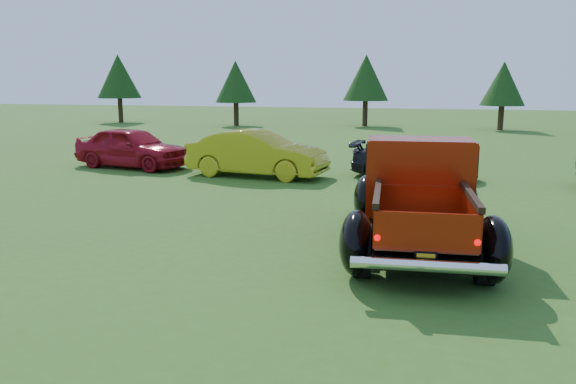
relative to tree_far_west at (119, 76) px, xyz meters
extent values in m
plane|color=#375719|center=(22.00, -30.00, -3.52)|extent=(120.00, 120.00, 0.00)
cylinder|color=#332114|center=(0.00, 0.00, -2.58)|extent=(0.36, 0.36, 1.87)
cone|color=black|center=(0.00, 0.00, 0.02)|extent=(3.33, 3.33, 3.33)
cylinder|color=#332114|center=(10.00, -1.00, -2.69)|extent=(0.36, 0.36, 1.66)
cone|color=black|center=(10.00, -1.00, -0.39)|extent=(2.94, 2.94, 2.94)
cylinder|color=#332114|center=(19.00, 1.00, -2.62)|extent=(0.36, 0.36, 1.80)
cone|color=black|center=(19.00, 1.00, -0.12)|extent=(3.20, 3.20, 3.20)
cylinder|color=#332114|center=(28.00, 0.00, -2.73)|extent=(0.36, 0.36, 1.58)
cone|color=black|center=(28.00, 0.00, -0.53)|extent=(2.82, 2.82, 2.82)
cylinder|color=black|center=(23.22, -30.65, -3.08)|extent=(0.34, 0.89, 0.87)
cylinder|color=black|center=(25.06, -30.49, -3.08)|extent=(0.34, 0.89, 0.87)
cylinder|color=black|center=(22.92, -27.19, -3.08)|extent=(0.34, 0.89, 0.87)
cylinder|color=black|center=(24.76, -27.03, -3.08)|extent=(0.34, 0.89, 0.87)
cube|color=black|center=(23.99, -28.79, -3.03)|extent=(1.96, 5.22, 0.22)
cube|color=maroon|center=(23.83, -27.00, -2.58)|extent=(1.98, 1.78, 0.67)
cube|color=silver|center=(23.76, -26.17, -2.60)|extent=(1.74, 0.22, 0.54)
cube|color=maroon|center=(23.95, -28.41, -2.22)|extent=(2.04, 1.41, 1.41)
cube|color=black|center=(23.95, -28.41, -1.83)|extent=(2.07, 1.31, 0.54)
cube|color=maroon|center=(23.95, -28.41, -1.54)|extent=(1.94, 1.30, 0.09)
cube|color=brown|center=(24.10, -30.14, -2.85)|extent=(1.65, 2.29, 0.05)
cube|color=maroon|center=(23.37, -30.20, -2.56)|extent=(0.24, 2.17, 0.57)
cube|color=maroon|center=(24.83, -30.08, -2.56)|extent=(0.24, 2.17, 0.57)
cube|color=maroon|center=(24.01, -29.06, -2.56)|extent=(1.47, 0.18, 0.57)
cube|color=maroon|center=(24.20, -31.22, -2.56)|extent=(1.47, 0.19, 0.57)
cube|color=black|center=(23.37, -30.20, -2.23)|extent=(0.29, 2.17, 0.10)
cube|color=black|center=(24.83, -30.08, -2.23)|extent=(0.29, 2.17, 0.10)
ellipsoid|color=black|center=(23.11, -30.66, -2.95)|extent=(0.60, 1.19, 0.96)
ellipsoid|color=black|center=(25.17, -30.48, -2.95)|extent=(0.60, 1.19, 0.96)
ellipsoid|color=black|center=(22.81, -27.20, -2.95)|extent=(0.60, 1.19, 0.96)
ellipsoid|color=black|center=(24.87, -27.02, -2.95)|extent=(0.60, 1.19, 0.96)
cube|color=black|center=(22.96, -28.93, -3.16)|extent=(0.54, 2.30, 0.07)
cube|color=black|center=(25.02, -28.75, -3.16)|extent=(0.54, 2.30, 0.07)
cylinder|color=silver|center=(24.22, -31.49, -2.98)|extent=(2.13, 0.36, 0.17)
cube|color=black|center=(24.20, -31.27, -2.92)|extent=(0.33, 0.05, 0.16)
cube|color=gold|center=(24.20, -31.28, -2.92)|extent=(0.26, 0.03, 0.11)
sphere|color=#CC0505|center=(23.51, -31.31, -2.67)|extent=(0.10, 0.10, 0.10)
sphere|color=#CC0505|center=(24.89, -31.19, -2.67)|extent=(0.10, 0.10, 0.10)
imported|color=maroon|center=(13.50, -21.12, -2.78)|extent=(4.60, 2.50, 1.48)
imported|color=#A89D16|center=(18.50, -21.78, -2.76)|extent=(4.73, 2.06, 1.51)
imported|color=black|center=(23.50, -20.79, -2.94)|extent=(4.15, 1.97, 1.17)
camera|label=1|loc=(24.33, -39.20, -0.47)|focal=35.00mm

